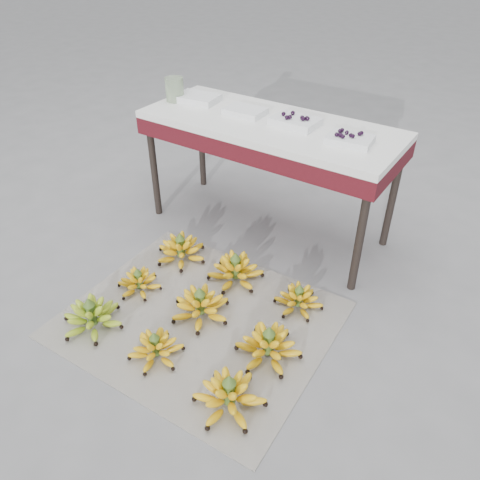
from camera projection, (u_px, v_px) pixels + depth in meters
The scene contains 17 objects.
ground at pixel (179, 319), 2.33m from camera, with size 60.00×60.00×0.00m, color slate.
newspaper_mat at pixel (199, 319), 2.33m from camera, with size 1.25×1.05×0.01m, color beige.
bunch_front_left at pixel (92, 317), 2.25m from camera, with size 0.32×0.32×0.18m.
bunch_front_center at pixel (156, 348), 2.10m from camera, with size 0.33×0.33×0.15m.
bunch_front_right at pixel (229, 395), 1.88m from camera, with size 0.33×0.33×0.18m.
bunch_mid_left at pixel (139, 282), 2.48m from camera, with size 0.30×0.30×0.14m.
bunch_mid_center at pixel (200, 306), 2.31m from camera, with size 0.37×0.37×0.18m.
bunch_mid_right at pixel (268, 346), 2.10m from camera, with size 0.38×0.38×0.18m.
bunch_back_left at pixel (181, 250), 2.69m from camera, with size 0.35×0.35×0.18m.
bunch_back_center at pixel (236, 271), 2.54m from camera, with size 0.39×0.39×0.18m.
bunch_back_right at pixel (299, 299), 2.36m from camera, with size 0.28×0.28×0.15m.
vendor_table at pixel (269, 135), 2.64m from camera, with size 1.48×0.59×0.71m.
tray_far_left at pixel (198, 98), 2.86m from camera, with size 0.27×0.21×0.04m.
tray_left at pixel (245, 111), 2.68m from camera, with size 0.23×0.17×0.04m.
tray_right at pixel (296, 121), 2.54m from camera, with size 0.25×0.19×0.06m.
tray_far_right at pixel (350, 139), 2.34m from camera, with size 0.24×0.18×0.06m.
glass_jar at pixel (175, 89), 2.84m from camera, with size 0.11×0.11×0.14m, color #B3CCA2.
Camera 1 is at (1.19, -1.23, 1.66)m, focal length 35.00 mm.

